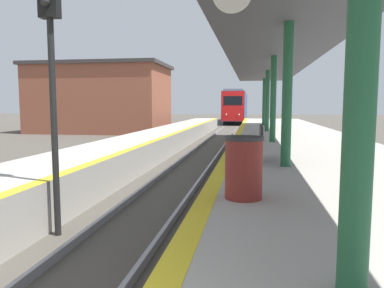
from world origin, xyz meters
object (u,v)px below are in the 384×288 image
signal_near (51,53)px  bench (256,142)px  trash_bin (244,167)px  train (236,107)px

signal_near → bench: size_ratio=3.08×
signal_near → trash_bin: (3.52, -0.64, -1.91)m
signal_near → trash_bin: signal_near is taller
train → trash_bin: bearing=-87.4°
train → trash_bin: train is taller
train → bench: size_ratio=12.75×
signal_near → bench: 5.49m
bench → trash_bin: bearing=-93.2°
bench → signal_near: bearing=-137.0°
signal_near → trash_bin: bearing=-10.3°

